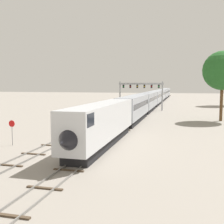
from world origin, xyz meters
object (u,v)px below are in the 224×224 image
(signal_gantry, at_px, (141,89))
(trackside_tree_left, at_px, (223,71))
(passenger_train, at_px, (156,97))
(stop_sign, at_px, (12,129))

(signal_gantry, distance_m, trackside_tree_left, 26.16)
(passenger_train, height_order, stop_sign, passenger_train)
(trackside_tree_left, bearing_deg, signal_gantry, 134.57)
(passenger_train, height_order, trackside_tree_left, trackside_tree_left)
(signal_gantry, bearing_deg, stop_sign, -99.37)
(signal_gantry, xyz_separation_m, stop_sign, (-7.75, -46.99, -3.83))
(passenger_train, bearing_deg, signal_gantry, -96.81)
(stop_sign, height_order, trackside_tree_left, trackside_tree_left)
(trackside_tree_left, bearing_deg, stop_sign, -132.22)
(passenger_train, bearing_deg, stop_sign, -98.64)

